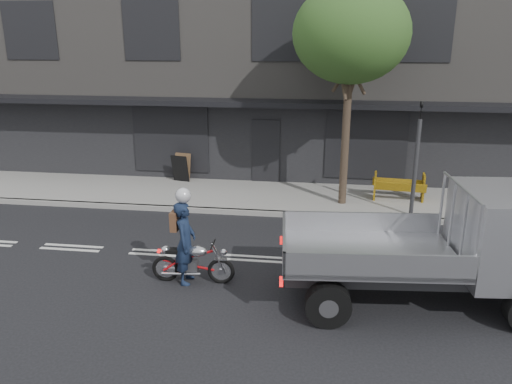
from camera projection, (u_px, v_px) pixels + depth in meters
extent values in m
plane|color=black|center=(255.00, 259.00, 12.25)|extent=(80.00, 80.00, 0.00)
cube|color=gray|center=(275.00, 197.00, 16.67)|extent=(32.00, 3.20, 0.15)
cube|color=gray|center=(269.00, 213.00, 15.16)|extent=(32.00, 0.20, 0.15)
cube|color=slate|center=(291.00, 65.00, 21.72)|extent=(26.00, 10.00, 8.00)
cylinder|color=#382B21|center=(345.00, 146.00, 15.33)|extent=(0.24, 0.24, 4.00)
ellipsoid|color=#305C22|center=(351.00, 33.00, 14.33)|extent=(3.40, 3.40, 2.89)
cylinder|color=#2D2D30|center=(415.00, 171.00, 14.41)|extent=(0.12, 0.12, 3.00)
imported|color=black|center=(421.00, 110.00, 13.89)|extent=(0.08, 0.10, 0.50)
torus|color=black|center=(166.00, 269.00, 11.09)|extent=(0.61, 0.11, 0.61)
torus|color=black|center=(221.00, 271.00, 10.98)|extent=(0.61, 0.11, 0.61)
cube|color=#2D2D30|center=(191.00, 266.00, 11.01)|extent=(0.32, 0.23, 0.25)
ellipsoid|color=silver|center=(197.00, 251.00, 10.89)|extent=(0.50, 0.30, 0.25)
cube|color=black|center=(177.00, 251.00, 10.94)|extent=(0.49, 0.23, 0.08)
cylinder|color=black|center=(213.00, 244.00, 10.81)|extent=(0.06, 0.54, 0.03)
imported|color=#15223C|center=(185.00, 243.00, 10.86)|extent=(0.48, 0.70, 1.87)
cylinder|color=black|center=(328.00, 305.00, 9.33)|extent=(0.90, 0.40, 0.87)
cylinder|color=black|center=(321.00, 260.00, 11.19)|extent=(0.90, 0.40, 0.87)
cylinder|color=black|center=(487.00, 264.00, 11.01)|extent=(0.90, 0.40, 0.87)
cube|color=#2D2D30|center=(415.00, 274.00, 10.11)|extent=(5.35, 1.60, 0.16)
cube|color=silver|center=(512.00, 234.00, 9.75)|extent=(2.12, 2.22, 1.72)
cube|color=#ADADB2|center=(368.00, 254.00, 10.03)|extent=(3.62, 2.53, 0.11)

